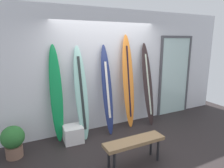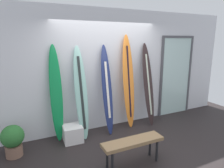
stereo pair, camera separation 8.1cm
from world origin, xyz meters
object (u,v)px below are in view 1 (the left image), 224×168
Objects in this scene: surfboard_seafoam at (81,93)px; glass_door at (175,75)px; display_block_left at (73,134)px; surfboard_emerald at (56,94)px; surfboard_sunset at (128,83)px; surfboard_navy at (107,90)px; potted_plant at (13,140)px; bench at (134,143)px; surfboard_charcoal at (148,85)px.

glass_door reaches higher than surfboard_seafoam.
display_block_left is at bearing -173.21° from glass_door.
surfboard_emerald is 1.70m from surfboard_sunset.
display_block_left is (-0.25, -0.14, -0.83)m from surfboard_seafoam.
surfboard_navy is 2.09m from potted_plant.
bench is at bearing -31.98° from potted_plant.
surfboard_charcoal is 1.93m from bench.
surfboard_charcoal is (1.72, -0.03, 0.00)m from surfboard_seafoam.
bench is at bearing -145.98° from glass_door.
surfboard_sunset reaches higher than surfboard_emerald.
bench is at bearing -95.37° from surfboard_navy.
surfboard_charcoal is 3.16m from potted_plant.
potted_plant is at bearing -176.47° from surfboard_charcoal.
bench is (0.98, -1.45, -0.62)m from surfboard_emerald.
surfboard_seafoam is at bearing -177.88° from surfboard_sunset.
surfboard_navy is 3.34× the size of potted_plant.
bench is at bearing -132.94° from surfboard_charcoal.
surfboard_sunset is 5.50× the size of display_block_left.
display_block_left is at bearing -151.35° from surfboard_seafoam.
glass_door is (2.24, 0.25, 0.13)m from surfboard_navy.
surfboard_charcoal reaches higher than surfboard_navy.
surfboard_emerald is 0.92× the size of glass_door.
potted_plant is (-1.97, -0.19, -0.67)m from surfboard_navy.
surfboard_seafoam is 3.32× the size of potted_plant.
surfboard_emerald is 1.01× the size of surfboard_seafoam.
surfboard_navy reaches higher than bench.
bench is (-0.72, -1.41, -0.71)m from surfboard_sunset.
potted_plant is (-1.37, -0.22, -0.66)m from surfboard_seafoam.
surfboard_sunset is 1.73m from display_block_left.
surfboard_sunset reaches higher than surfboard_navy.
bench is (-2.37, -1.60, -0.75)m from glass_door.
glass_door reaches higher than bench.
bench is (0.47, -1.37, -0.61)m from surfboard_seafoam.
bench is (-1.25, -1.34, -0.61)m from surfboard_charcoal.
surfboard_seafoam is 0.89× the size of surfboard_sunset.
display_block_left is (0.25, -0.22, -0.84)m from surfboard_emerald.
surfboard_sunset reaches higher than surfboard_seafoam.
surfboard_seafoam is at bearing 179.07° from surfboard_charcoal.
potted_plant is at bearing -173.92° from glass_door.
surfboard_navy is at bearing -173.52° from glass_door.
surfboard_seafoam is 1.57m from bench.
surfboard_seafoam is at bearing -9.69° from surfboard_emerald.
surfboard_navy is (1.10, -0.11, -0.01)m from surfboard_emerald.
display_block_left is (-1.45, -0.18, -0.93)m from surfboard_sunset.
surfboard_seafoam is at bearing 109.00° from bench.
surfboard_emerald reaches higher than surfboard_navy.
surfboard_navy is at bearing 5.62° from potted_plant.
surfboard_emerald is at bearing 178.58° from surfboard_sunset.
bench is (0.72, -1.23, 0.22)m from display_block_left.
display_block_left is 0.68× the size of potted_plant.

